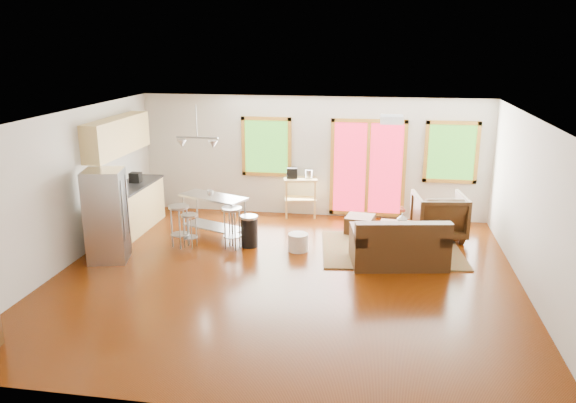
% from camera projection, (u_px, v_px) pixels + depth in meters
% --- Properties ---
extents(floor, '(7.50, 7.00, 0.02)m').
position_uv_depth(floor, '(285.00, 278.00, 9.17)').
color(floor, '#3B1401').
rests_on(floor, ground).
extents(ceiling, '(7.50, 7.00, 0.02)m').
position_uv_depth(ceiling, '(285.00, 117.00, 8.44)').
color(ceiling, silver).
rests_on(ceiling, ground).
extents(back_wall, '(7.50, 0.02, 2.60)m').
position_uv_depth(back_wall, '(312.00, 157.00, 12.13)').
color(back_wall, beige).
rests_on(back_wall, ground).
extents(left_wall, '(0.02, 7.00, 2.60)m').
position_uv_depth(left_wall, '(64.00, 191.00, 9.40)').
color(left_wall, beige).
rests_on(left_wall, ground).
extents(right_wall, '(0.02, 7.00, 2.60)m').
position_uv_depth(right_wall, '(538.00, 212.00, 8.21)').
color(right_wall, beige).
rests_on(right_wall, ground).
extents(front_wall, '(7.50, 0.02, 2.60)m').
position_uv_depth(front_wall, '(224.00, 298.00, 5.48)').
color(front_wall, beige).
rests_on(front_wall, ground).
extents(window_left, '(1.10, 0.05, 1.30)m').
position_uv_depth(window_left, '(266.00, 147.00, 12.19)').
color(window_left, '#295D18').
rests_on(window_left, back_wall).
extents(french_doors, '(1.60, 0.05, 2.10)m').
position_uv_depth(french_doors, '(368.00, 168.00, 11.95)').
color(french_doors, red).
rests_on(french_doors, back_wall).
extents(window_right, '(1.10, 0.05, 1.30)m').
position_uv_depth(window_right, '(451.00, 152.00, 11.58)').
color(window_right, '#295D18').
rests_on(window_right, back_wall).
extents(rug, '(2.72, 2.21, 0.03)m').
position_uv_depth(rug, '(391.00, 250.00, 10.34)').
color(rug, '#466438').
rests_on(rug, floor).
extents(loveseat, '(1.73, 1.16, 0.85)m').
position_uv_depth(loveseat, '(399.00, 246.00, 9.60)').
color(loveseat, black).
rests_on(loveseat, floor).
extents(coffee_table, '(1.07, 0.69, 0.41)m').
position_uv_depth(coffee_table, '(408.00, 228.00, 10.45)').
color(coffee_table, '#3B200A').
rests_on(coffee_table, floor).
extents(armchair, '(1.07, 1.02, 0.98)m').
position_uv_depth(armchair, '(439.00, 213.00, 10.89)').
color(armchair, black).
rests_on(armchair, floor).
extents(ottoman, '(0.61, 0.61, 0.35)m').
position_uv_depth(ottoman, '(360.00, 224.00, 11.22)').
color(ottoman, black).
rests_on(ottoman, floor).
extents(pouf, '(0.44, 0.44, 0.32)m').
position_uv_depth(pouf, '(298.00, 242.00, 10.28)').
color(pouf, beige).
rests_on(pouf, floor).
extents(vase, '(0.25, 0.25, 0.32)m').
position_uv_depth(vase, '(402.00, 217.00, 10.55)').
color(vase, silver).
rests_on(vase, coffee_table).
extents(book, '(0.22, 0.04, 0.30)m').
position_uv_depth(book, '(415.00, 217.00, 10.46)').
color(book, brown).
rests_on(book, coffee_table).
extents(cabinets, '(0.64, 2.24, 2.30)m').
position_uv_depth(cabinets, '(126.00, 188.00, 11.07)').
color(cabinets, tan).
rests_on(cabinets, floor).
extents(refrigerator, '(0.78, 0.76, 1.62)m').
position_uv_depth(refrigerator, '(107.00, 216.00, 9.69)').
color(refrigerator, '#B7BABC').
rests_on(refrigerator, floor).
extents(island, '(1.43, 0.99, 0.84)m').
position_uv_depth(island, '(214.00, 209.00, 10.86)').
color(island, '#B7BABC').
rests_on(island, floor).
extents(cup, '(0.15, 0.13, 0.13)m').
position_uv_depth(cup, '(210.00, 192.00, 10.40)').
color(cup, silver).
rests_on(cup, island).
extents(bar_stool_a, '(0.50, 0.50, 0.80)m').
position_uv_depth(bar_stool_a, '(179.00, 216.00, 10.37)').
color(bar_stool_a, '#B7BABC').
rests_on(bar_stool_a, floor).
extents(bar_stool_b, '(0.37, 0.37, 0.64)m').
position_uv_depth(bar_stool_b, '(190.00, 223.00, 10.37)').
color(bar_stool_b, '#B7BABC').
rests_on(bar_stool_b, floor).
extents(bar_stool_c, '(0.43, 0.43, 0.79)m').
position_uv_depth(bar_stool_c, '(232.00, 218.00, 10.28)').
color(bar_stool_c, '#B7BABC').
rests_on(bar_stool_c, floor).
extents(trash_can, '(0.33, 0.33, 0.60)m').
position_uv_depth(trash_can, '(249.00, 231.00, 10.46)').
color(trash_can, black).
rests_on(trash_can, floor).
extents(kitchen_cart, '(0.78, 0.58, 1.09)m').
position_uv_depth(kitchen_cart, '(299.00, 183.00, 12.13)').
color(kitchen_cart, tan).
rests_on(kitchen_cart, floor).
extents(ceiling_flush, '(0.35, 0.35, 0.12)m').
position_uv_depth(ceiling_flush, '(392.00, 119.00, 8.78)').
color(ceiling_flush, white).
rests_on(ceiling_flush, ceiling).
extents(pendant_light, '(0.80, 0.18, 0.79)m').
position_uv_depth(pendant_light, '(197.00, 143.00, 10.36)').
color(pendant_light, gray).
rests_on(pendant_light, ceiling).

